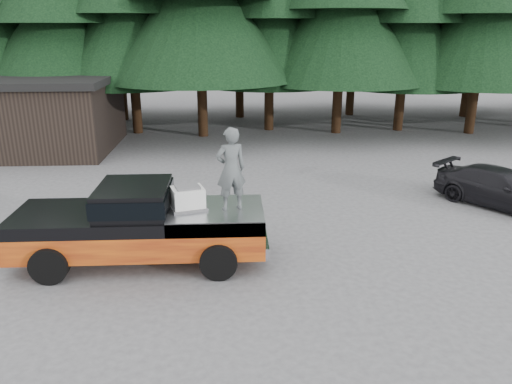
{
  "coord_description": "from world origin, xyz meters",
  "views": [
    {
      "loc": [
        0.39,
        -10.91,
        5.41
      ],
      "look_at": [
        0.96,
        0.0,
        1.75
      ],
      "focal_mm": 35.0,
      "sensor_mm": 36.0,
      "label": 1
    }
  ],
  "objects_px": {
    "man_on_bed": "(231,169)",
    "parked_car": "(501,188)",
    "air_compressor": "(188,199)",
    "utility_building": "(21,113)",
    "pickup_truck": "(141,236)"
  },
  "relations": [
    {
      "from": "man_on_bed",
      "to": "parked_car",
      "type": "relative_size",
      "value": 0.48
    },
    {
      "from": "air_compressor",
      "to": "utility_building",
      "type": "height_order",
      "value": "utility_building"
    },
    {
      "from": "air_compressor",
      "to": "man_on_bed",
      "type": "bearing_deg",
      "value": -20.88
    },
    {
      "from": "parked_car",
      "to": "utility_building",
      "type": "xyz_separation_m",
      "value": [
        -17.82,
        8.55,
        1.08
      ]
    },
    {
      "from": "parked_car",
      "to": "pickup_truck",
      "type": "bearing_deg",
      "value": 159.1
    },
    {
      "from": "pickup_truck",
      "to": "man_on_bed",
      "type": "relative_size",
      "value": 3.09
    },
    {
      "from": "man_on_bed",
      "to": "utility_building",
      "type": "bearing_deg",
      "value": -69.21
    },
    {
      "from": "man_on_bed",
      "to": "utility_building",
      "type": "distance_m",
      "value": 15.21
    },
    {
      "from": "pickup_truck",
      "to": "parked_car",
      "type": "relative_size",
      "value": 1.47
    },
    {
      "from": "pickup_truck",
      "to": "parked_car",
      "type": "xyz_separation_m",
      "value": [
        10.59,
        3.32,
        -0.07
      ]
    },
    {
      "from": "air_compressor",
      "to": "utility_building",
      "type": "distance_m",
      "value": 14.54
    },
    {
      "from": "pickup_truck",
      "to": "parked_car",
      "type": "height_order",
      "value": "pickup_truck"
    },
    {
      "from": "pickup_truck",
      "to": "air_compressor",
      "type": "distance_m",
      "value": 1.47
    },
    {
      "from": "air_compressor",
      "to": "parked_car",
      "type": "bearing_deg",
      "value": 2.48
    },
    {
      "from": "man_on_bed",
      "to": "parked_car",
      "type": "distance_m",
      "value": 9.25
    }
  ]
}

